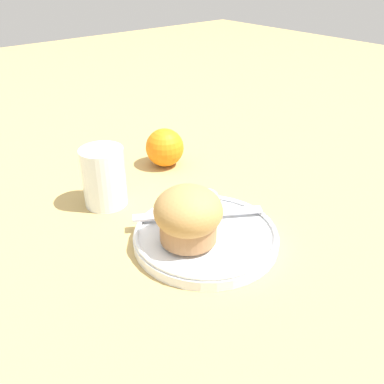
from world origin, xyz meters
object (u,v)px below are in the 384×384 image
(muffin, at_px, (188,215))
(juice_glass, at_px, (104,177))
(butter_knife, at_px, (198,214))
(orange_fruit, at_px, (165,147))

(muffin, relative_size, juice_glass, 0.96)
(muffin, height_order, butter_knife, muffin)
(juice_glass, bearing_deg, butter_knife, -64.51)
(muffin, height_order, juice_glass, muffin)
(muffin, xyz_separation_m, juice_glass, (-0.02, 0.18, -0.01))
(butter_knife, relative_size, juice_glass, 1.77)
(butter_knife, xyz_separation_m, juice_glass, (-0.07, 0.14, 0.02))
(butter_knife, bearing_deg, juice_glass, 147.90)
(muffin, height_order, orange_fruit, muffin)
(muffin, bearing_deg, butter_knife, 36.82)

